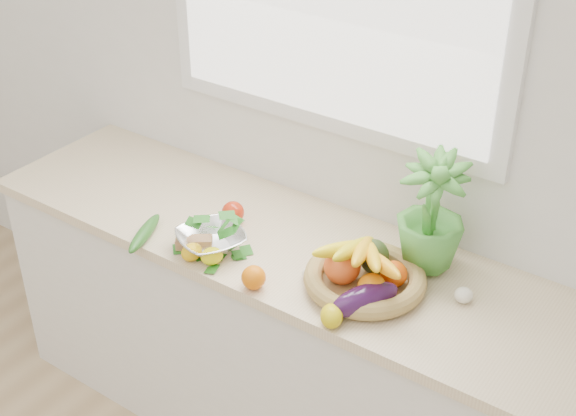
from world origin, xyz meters
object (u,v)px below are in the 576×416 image
Objects in this scene: eggplant at (365,299)px; apple at (233,212)px; potted_herb at (431,211)px; colander_with_spinach at (211,236)px; fruit_basket at (364,272)px; cucumber at (144,233)px.

apple is at bearing 165.47° from eggplant.
potted_herb is at bearing 11.70° from apple.
colander_with_spinach reaches higher than eggplant.
potted_herb reaches higher than fruit_basket.
potted_herb is at bearing 24.82° from cucumber.
colander_with_spinach is at bearing -166.71° from fruit_basket.
eggplant is at bearing -58.21° from fruit_basket.
cucumber is at bearing -165.14° from fruit_basket.
potted_herb is 0.28m from fruit_basket.
colander_with_spinach is (0.23, 0.08, 0.04)m from cucumber.
eggplant is 0.12m from fruit_basket.
colander_with_spinach is at bearing -74.19° from apple.
cucumber is 0.25m from colander_with_spinach.
colander_with_spinach is at bearing -178.32° from eggplant.
fruit_basket is (-0.06, 0.10, 0.01)m from eggplant.
apple is at bearing 54.90° from cucumber.
fruit_basket is (0.74, 0.20, 0.03)m from cucumber.
potted_herb is (0.86, 0.40, 0.19)m from cucumber.
cucumber is 0.63× the size of potted_herb.
cucumber is at bearing -173.43° from eggplant.
eggplant is at bearing 6.57° from cucumber.
cucumber is at bearing -125.10° from apple.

